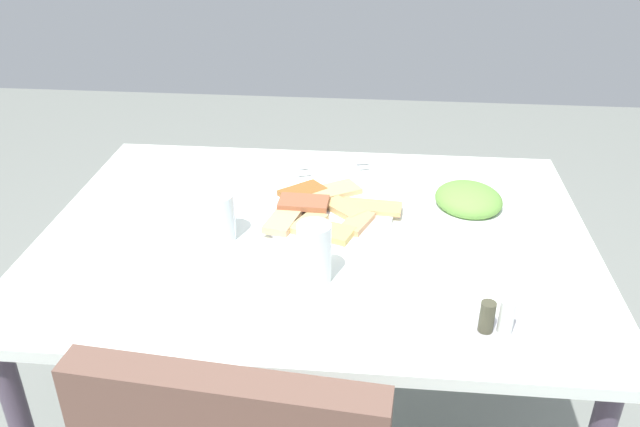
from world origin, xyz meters
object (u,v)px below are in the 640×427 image
object	(u,v)px
spoon	(333,171)
condiment_caddy	(495,326)
drinking_glass	(219,217)
dining_table	(316,259)
pide_platter	(326,212)
fork	(334,165)
soda_can	(314,253)
salad_plate_greens	(469,201)
paper_napkin	(334,169)

from	to	relation	value
spoon	condiment_caddy	xyz separation A→B (m)	(-0.33, 0.63, 0.02)
drinking_glass	condiment_caddy	distance (m)	0.61
dining_table	pide_platter	distance (m)	0.11
spoon	dining_table	bearing A→B (deg)	67.84
drinking_glass	fork	distance (m)	0.45
pide_platter	soda_can	size ratio (longest dim) A/B	2.65
fork	condiment_caddy	xyz separation A→B (m)	(-0.33, 0.67, 0.02)
soda_can	pide_platter	bearing A→B (deg)	-90.14
spoon	salad_plate_greens	bearing A→B (deg)	132.42
drinking_glass	spoon	bearing A→B (deg)	-121.57
drinking_glass	soda_can	bearing A→B (deg)	147.64
dining_table	drinking_glass	bearing A→B (deg)	13.37
fork	condiment_caddy	bearing A→B (deg)	99.13
paper_napkin	spoon	bearing A→B (deg)	90.00
dining_table	fork	bearing A→B (deg)	-92.60
salad_plate_greens	paper_napkin	bearing A→B (deg)	-30.71
dining_table	pide_platter	bearing A→B (deg)	-104.00
condiment_caddy	paper_napkin	bearing A→B (deg)	-63.45
pide_platter	condiment_caddy	size ratio (longest dim) A/B	3.02
fork	spoon	distance (m)	0.04
dining_table	spoon	distance (m)	0.32
drinking_glass	salad_plate_greens	bearing A→B (deg)	-162.00
pide_platter	soda_can	distance (m)	0.26
pide_platter	drinking_glass	bearing A→B (deg)	27.56
soda_can	spoon	xyz separation A→B (m)	(0.00, -0.49, -0.06)
salad_plate_greens	drinking_glass	world-z (taller)	drinking_glass
condiment_caddy	spoon	bearing A→B (deg)	-62.80
salad_plate_greens	paper_napkin	distance (m)	0.38
pide_platter	spoon	distance (m)	0.24
pide_platter	paper_napkin	bearing A→B (deg)	-89.80
pide_platter	fork	xyz separation A→B (m)	(0.00, -0.28, -0.01)
dining_table	soda_can	distance (m)	0.23
soda_can	salad_plate_greens	bearing A→B (deg)	-136.11
salad_plate_greens	soda_can	bearing A→B (deg)	43.89
soda_can	condiment_caddy	bearing A→B (deg)	156.30
paper_napkin	fork	world-z (taller)	fork
dining_table	spoon	bearing A→B (deg)	-92.91
drinking_glass	condiment_caddy	size ratio (longest dim) A/B	0.98
pide_platter	soda_can	bearing A→B (deg)	89.86
soda_can	spoon	size ratio (longest dim) A/B	0.63
dining_table	salad_plate_greens	size ratio (longest dim) A/B	5.52
dining_table	pide_platter	xyz separation A→B (m)	(-0.02, -0.07, 0.09)
dining_table	pide_platter	world-z (taller)	pide_platter
salad_plate_greens	condiment_caddy	size ratio (longest dim) A/B	2.02
pide_platter	fork	size ratio (longest dim) A/B	1.68
salad_plate_greens	spoon	size ratio (longest dim) A/B	1.12
paper_napkin	pide_platter	bearing A→B (deg)	90.20
paper_napkin	condiment_caddy	xyz separation A→B (m)	(-0.33, 0.65, 0.02)
paper_napkin	spoon	distance (m)	0.02
condiment_caddy	pide_platter	bearing A→B (deg)	-50.52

